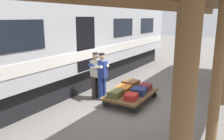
% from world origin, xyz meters
% --- Properties ---
extents(ground_plane, '(60.00, 60.00, 0.00)m').
position_xyz_m(ground_plane, '(0.00, 0.00, 0.00)').
color(ground_plane, slate).
extents(train_car, '(3.02, 16.85, 4.00)m').
position_xyz_m(train_car, '(3.64, 0.00, 2.06)').
color(train_car, '#B7BABF').
rests_on(train_car, ground_plane).
extents(luggage_cart, '(1.30, 2.09, 0.34)m').
position_xyz_m(luggage_cart, '(0.27, -0.07, 0.29)').
color(luggage_cart, brown).
rests_on(luggage_cart, ground_plane).
extents(suitcase_navy_fabric, '(0.51, 0.53, 0.23)m').
position_xyz_m(suitcase_navy_fabric, '(-0.02, -0.07, 0.45)').
color(suitcase_navy_fabric, navy).
rests_on(suitcase_navy_fabric, luggage_cart).
extents(suitcase_olive_duffel, '(0.45, 0.63, 0.21)m').
position_xyz_m(suitcase_olive_duffel, '(0.56, 0.50, 0.44)').
color(suitcase_olive_duffel, brown).
rests_on(suitcase_olive_duffel, luggage_cart).
extents(suitcase_orange_carryall, '(0.52, 0.66, 0.20)m').
position_xyz_m(suitcase_orange_carryall, '(0.56, -0.07, 0.44)').
color(suitcase_orange_carryall, '#CC6B23').
rests_on(suitcase_orange_carryall, luggage_cart).
extents(suitcase_maroon_trunk, '(0.42, 0.46, 0.21)m').
position_xyz_m(suitcase_maroon_trunk, '(-0.02, -0.64, 0.44)').
color(suitcase_maroon_trunk, maroon).
rests_on(suitcase_maroon_trunk, luggage_cart).
extents(suitcase_red_plastic, '(0.42, 0.50, 0.18)m').
position_xyz_m(suitcase_red_plastic, '(-0.02, 0.50, 0.43)').
color(suitcase_red_plastic, '#AD231E').
rests_on(suitcase_red_plastic, luggage_cart).
extents(suitcase_brown_leather, '(0.57, 0.62, 0.27)m').
position_xyz_m(suitcase_brown_leather, '(0.56, -0.64, 0.47)').
color(suitcase_brown_leather, brown).
rests_on(suitcase_brown_leather, luggage_cart).
extents(porter_in_overalls, '(0.68, 0.45, 1.70)m').
position_xyz_m(porter_in_overalls, '(1.32, 0.21, 0.93)').
color(porter_in_overalls, navy).
rests_on(porter_in_overalls, ground_plane).
extents(porter_by_door, '(0.71, 0.51, 1.70)m').
position_xyz_m(porter_by_door, '(1.55, 0.23, 0.93)').
color(porter_by_door, '#332D28').
rests_on(porter_by_door, ground_plane).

